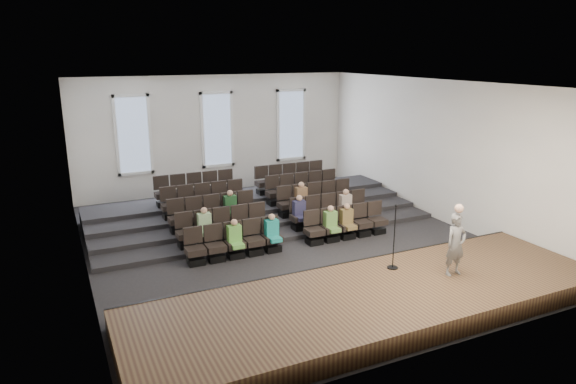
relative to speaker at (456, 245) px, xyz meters
name	(u,v)px	position (x,y,z in m)	size (l,w,h in m)	color
ground	(286,241)	(-2.28, 5.12, -1.30)	(14.00, 14.00, 0.00)	black
ceiling	(285,83)	(-2.28, 5.12, 3.71)	(12.00, 14.00, 0.02)	white
wall_back	(217,134)	(-2.28, 12.14, 1.20)	(12.00, 0.04, 5.00)	white
wall_front	(440,237)	(-2.28, -1.90, 1.20)	(12.00, 0.04, 5.00)	white
wall_left	(78,186)	(-8.30, 5.12, 1.20)	(0.04, 14.00, 5.00)	white
wall_right	(438,150)	(3.74, 5.12, 1.20)	(0.04, 14.00, 5.00)	white
stage	(377,301)	(-2.28, 0.02, -1.05)	(11.80, 3.60, 0.50)	#513C23
stage_lip	(338,273)	(-2.28, 1.79, -1.05)	(11.80, 0.06, 0.52)	black
risers	(250,209)	(-2.28, 8.29, -1.10)	(11.80, 4.80, 0.60)	black
seating_rows	(267,208)	(-2.28, 6.66, -0.62)	(6.80, 4.70, 1.67)	black
windows	(217,130)	(-2.28, 12.07, 1.40)	(8.44, 0.10, 3.24)	white
audience	(287,215)	(-2.14, 5.34, -0.50)	(5.45, 2.64, 1.10)	#63B046
speaker	(456,245)	(0.00, 0.00, 0.00)	(0.58, 0.38, 1.59)	slate
mic_stand	(393,249)	(-1.15, 0.97, -0.28)	(0.29, 0.29, 1.72)	black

